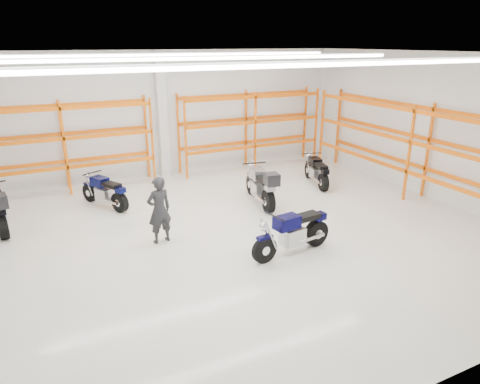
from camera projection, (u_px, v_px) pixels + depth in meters
name	position (u px, v px, depth m)	size (l,w,h in m)	color
ground	(229.00, 235.00, 11.14)	(14.00, 14.00, 0.00)	beige
room_shell	(228.00, 108.00, 10.07)	(14.02, 12.02, 4.51)	silver
motorcycle_main	(295.00, 233.00, 10.05)	(2.22, 0.73, 1.09)	black
motorcycle_back_b	(106.00, 193.00, 12.84)	(1.10, 1.88, 1.01)	black
motorcycle_back_c	(262.00, 187.00, 12.98)	(0.86, 2.44, 1.26)	black
motorcycle_back_d	(317.00, 172.00, 14.86)	(0.87, 2.04, 1.02)	black
standing_man	(159.00, 210.00, 10.49)	(0.62, 0.41, 1.71)	black
structural_column	(162.00, 116.00, 15.34)	(0.32, 0.32, 4.50)	white
pallet_racking_back_left	(63.00, 139.00, 13.81)	(5.67, 0.87, 3.00)	#F4561A
pallet_racking_back_right	(251.00, 123.00, 16.59)	(5.67, 0.87, 3.00)	#F4561A
pallet_racking_side	(420.00, 143.00, 13.18)	(0.87, 9.07, 3.00)	#F4561A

